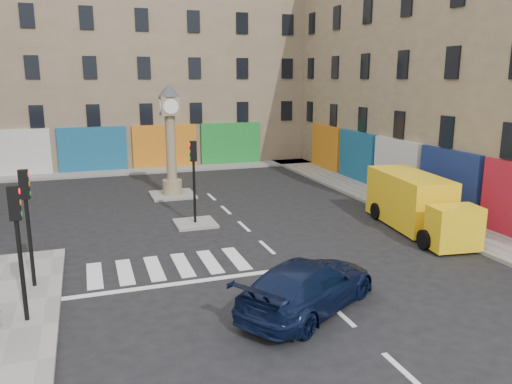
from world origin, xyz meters
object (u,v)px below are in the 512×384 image
clock_pillar (170,133)px  navy_sedan (308,285)px  traffic_light_left_far (27,210)px  yellow_van (416,204)px  traffic_light_left_near (17,232)px  traffic_light_island (194,169)px

clock_pillar → navy_sedan: 15.71m
traffic_light_left_far → yellow_van: size_ratio=0.55×
traffic_light_left_near → navy_sedan: 7.96m
traffic_light_left_far → clock_pillar: (6.30, 11.40, 0.93)m
traffic_light_left_near → clock_pillar: 15.19m
traffic_light_island → yellow_van: (8.99, -3.85, -1.42)m
clock_pillar → yellow_van: 13.54m
traffic_light_left_far → navy_sedan: size_ratio=0.73×
clock_pillar → traffic_light_left_far: bearing=-118.9°
traffic_light_island → navy_sedan: bearing=-82.4°
traffic_light_left_near → traffic_light_island: (6.30, 7.80, -0.03)m
clock_pillar → navy_sedan: clock_pillar is taller
traffic_light_left_near → traffic_light_left_far: 2.40m
traffic_light_left_near → clock_pillar: (6.30, 13.80, 0.93)m
traffic_light_left_near → clock_pillar: size_ratio=0.61×
clock_pillar → navy_sedan: (1.26, -15.41, -2.81)m
traffic_light_left_near → yellow_van: (15.29, 3.95, -1.45)m
traffic_light_left_near → traffic_light_island: bearing=51.1°
traffic_light_left_near → yellow_van: traffic_light_left_near is taller
clock_pillar → yellow_van: (8.99, -9.84, -2.38)m
navy_sedan → traffic_light_left_far: bearing=29.4°
traffic_light_left_far → navy_sedan: (7.56, -4.01, -1.88)m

